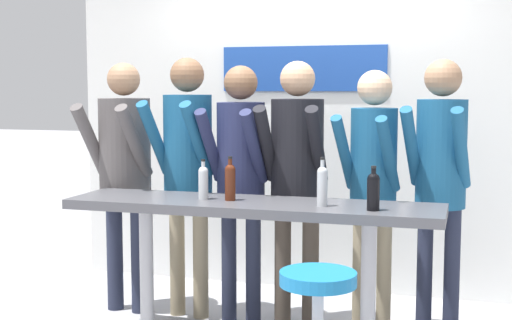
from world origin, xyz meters
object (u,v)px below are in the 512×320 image
person_center (297,163)px  wine_bottle_3 (203,181)px  person_right (441,164)px  person_center_left (240,163)px  wine_bottle_1 (230,180)px  person_far_left (124,158)px  wine_bottle_2 (373,190)px  bar_stool (318,317)px  wine_bottle_0 (322,184)px  person_left (187,156)px  tasting_table (252,226)px  person_center_right (373,169)px

person_center → wine_bottle_3: person_center is taller
person_right → person_center_left: bearing=-169.6°
person_center_left → wine_bottle_1: size_ratio=6.50×
person_far_left → wine_bottle_2: bearing=-13.8°
bar_stool → person_far_left: size_ratio=0.39×
wine_bottle_0 → person_center: bearing=117.3°
person_far_left → wine_bottle_0: size_ratio=6.23×
person_right → wine_bottle_1: size_ratio=6.61×
person_left → person_center: (0.79, 0.02, -0.03)m
person_center_left → wine_bottle_2: (1.00, -0.60, -0.06)m
person_right → person_center: bearing=-170.4°
person_center_left → wine_bottle_3: size_ratio=7.08×
person_right → wine_bottle_0: 0.88m
tasting_table → wine_bottle_0: 0.54m
bar_stool → person_center: 1.43m
person_right → wine_bottle_3: (-1.42, -0.53, -0.09)m
tasting_table → wine_bottle_1: bearing=-178.1°
wine_bottle_1 → wine_bottle_2: (0.90, -0.11, -0.01)m
tasting_table → wine_bottle_0: size_ratio=7.97×
person_left → person_center: person_left is taller
person_far_left → person_center: (1.28, 0.03, 0.00)m
wine_bottle_1 → wine_bottle_3: size_ratio=1.09×
person_center → tasting_table: bearing=-107.5°
person_center_left → person_center_right: bearing=3.3°
wine_bottle_2 → wine_bottle_1: bearing=173.3°
person_center → person_center_left: bearing=-176.8°
wine_bottle_3 → person_right: bearing=20.5°
person_center → person_far_left: bearing=-179.0°
person_center_right → person_right: (0.43, 0.03, 0.04)m
bar_stool → person_left: size_ratio=0.38×
person_right → wine_bottle_0: (-0.65, -0.58, -0.08)m
wine_bottle_0 → bar_stool: bearing=-80.1°
person_far_left → person_center_left: 0.89m
tasting_table → person_left: 0.89m
person_center_left → person_center: (0.40, 0.02, 0.01)m
person_far_left → wine_bottle_0: person_far_left is taller
bar_stool → wine_bottle_3: bearing=142.5°
person_center → wine_bottle_0: bearing=-63.0°
person_far_left → person_center_left: person_far_left is taller
wine_bottle_3 → wine_bottle_2: bearing=-5.5°
bar_stool → person_left: bearing=135.3°
bar_stool → wine_bottle_3: size_ratio=2.81×
tasting_table → wine_bottle_0: bearing=-6.5°
person_left → person_far_left: bearing=-172.9°
tasting_table → person_right: bearing=25.4°
person_center → person_right: (0.95, 0.01, 0.02)m
bar_stool → wine_bottle_3: 1.25m
person_far_left → wine_bottle_1: (0.98, -0.49, -0.06)m
person_right → person_center_right: bearing=-167.2°
person_center_left → wine_bottle_3: person_center_left is taller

